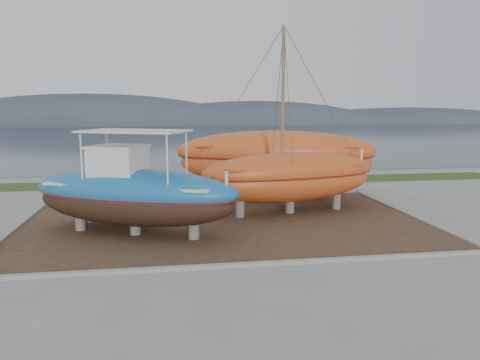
{
  "coord_description": "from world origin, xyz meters",
  "views": [
    {
      "loc": [
        -2.55,
        -16.9,
        5.32
      ],
      "look_at": [
        0.76,
        4.0,
        1.98
      ],
      "focal_mm": 35.0,
      "sensor_mm": 36.0,
      "label": 1
    }
  ],
  "objects": [
    {
      "name": "ground",
      "position": [
        0.0,
        0.0,
        0.0
      ],
      "size": [
        140.0,
        140.0,
        0.0
      ],
      "primitive_type": "plane",
      "color": "gray",
      "rests_on": "ground"
    },
    {
      "name": "dirt_patch",
      "position": [
        0.0,
        4.0,
        0.03
      ],
      "size": [
        18.0,
        12.0,
        0.06
      ],
      "primitive_type": "cube",
      "color": "#422D1E",
      "rests_on": "ground"
    },
    {
      "name": "curb_frame",
      "position": [
        0.0,
        4.0,
        0.07
      ],
      "size": [
        18.6,
        12.6,
        0.15
      ],
      "primitive_type": null,
      "color": "gray",
      "rests_on": "ground"
    },
    {
      "name": "grass_strip",
      "position": [
        0.0,
        15.5,
        0.04
      ],
      "size": [
        44.0,
        3.0,
        0.08
      ],
      "primitive_type": "cube",
      "color": "#284219",
      "rests_on": "ground"
    },
    {
      "name": "sea",
      "position": [
        0.0,
        70.0,
        0.0
      ],
      "size": [
        260.0,
        100.0,
        0.04
      ],
      "primitive_type": null,
      "color": "#1A2935",
      "rests_on": "ground"
    },
    {
      "name": "mountain_ridge",
      "position": [
        0.0,
        125.0,
        0.0
      ],
      "size": [
        200.0,
        36.0,
        20.0
      ],
      "primitive_type": null,
      "color": "#333D49",
      "rests_on": "ground"
    },
    {
      "name": "blue_caique",
      "position": [
        -3.9,
        2.42,
        2.22
      ],
      "size": [
        9.36,
        6.23,
        4.32
      ],
      "primitive_type": null,
      "rotation": [
        0.0,
        0.0,
        -0.42
      ],
      "color": "#1C68AE",
      "rests_on": "dirt_patch"
    },
    {
      "name": "white_dinghy",
      "position": [
        -4.95,
        4.61,
        0.74
      ],
      "size": [
        4.8,
        2.6,
        1.37
      ],
      "primitive_type": null,
      "rotation": [
        0.0,
        0.0,
        -0.21
      ],
      "color": "white",
      "rests_on": "dirt_patch"
    },
    {
      "name": "orange_sailboat",
      "position": [
        3.49,
        5.3,
        4.57
      ],
      "size": [
        9.56,
        4.4,
        9.02
      ],
      "primitive_type": null,
      "rotation": [
        0.0,
        0.0,
        0.19
      ],
      "color": "#C4501E",
      "rests_on": "dirt_patch"
    },
    {
      "name": "orange_bare_hull",
      "position": [
        3.73,
        9.34,
        1.95
      ],
      "size": [
        11.99,
        5.47,
        3.79
      ],
      "primitive_type": null,
      "rotation": [
        0.0,
        0.0,
        -0.18
      ],
      "color": "#C4501E",
      "rests_on": "dirt_patch"
    }
  ]
}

